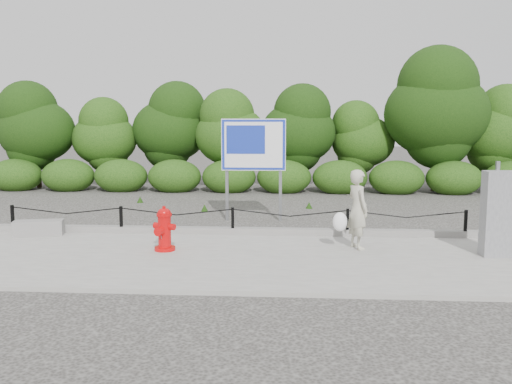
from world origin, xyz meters
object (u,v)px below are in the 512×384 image
Objects in this scene: pedestrian at (357,210)px; utility_cabinet at (499,214)px; fire_hydrant at (164,229)px; concrete_block at (39,228)px; advertising_sign at (253,149)px.

utility_cabinet is at bearing -124.11° from pedestrian.
fire_hydrant is 0.84× the size of concrete_block.
pedestrian reaches higher than concrete_block.
concrete_block is 9.41m from utility_cabinet.
pedestrian is 0.59× the size of advertising_sign.
pedestrian is 6.84m from concrete_block.
pedestrian is (3.70, 0.42, 0.35)m from fire_hydrant.
utility_cabinet is (9.31, -1.20, 0.63)m from concrete_block.
advertising_sign reaches higher than concrete_block.
fire_hydrant is 4.16m from advertising_sign.
utility_cabinet is (2.54, -0.43, 0.03)m from pedestrian.
utility_cabinet is (6.24, -0.01, 0.38)m from fire_hydrant.
fire_hydrant is 3.30m from concrete_block.
fire_hydrant is 0.33× the size of advertising_sign.
pedestrian is at bearing -6.47° from concrete_block.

